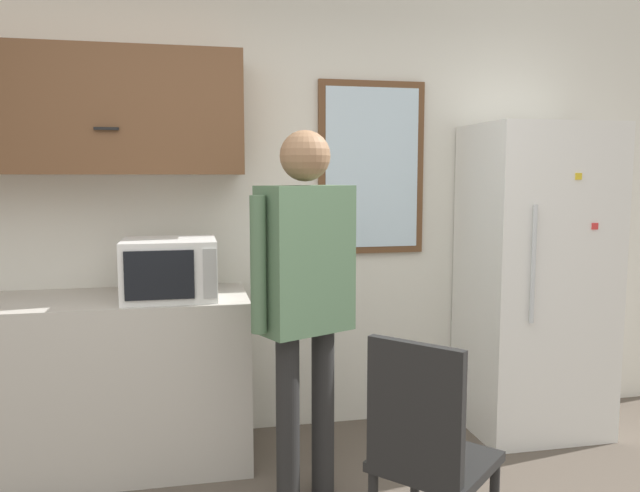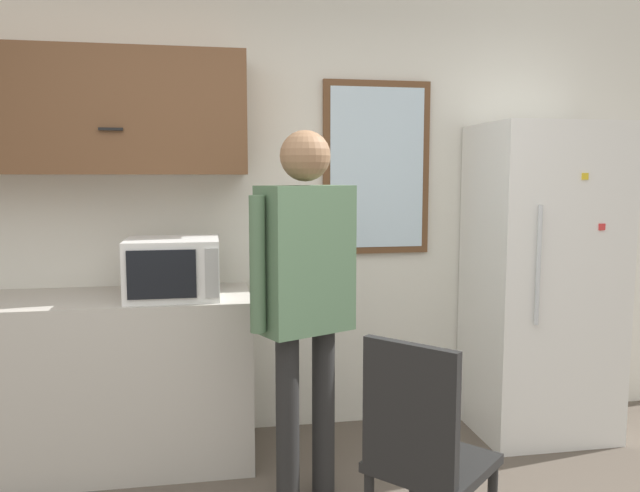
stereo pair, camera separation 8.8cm
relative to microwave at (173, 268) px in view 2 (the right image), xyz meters
name	(u,v)px [view 2 (the right image)]	position (x,y,z in m)	size (l,w,h in m)	color
back_wall	(258,208)	(0.48, 0.43, 0.29)	(6.00, 0.06, 2.70)	silver
counter	(48,384)	(-0.66, 0.08, -0.61)	(2.12, 0.63, 0.91)	#BCB7AD
upper_cabinets	(41,112)	(-0.66, 0.22, 0.81)	(2.12, 0.37, 0.65)	brown
microwave	(173,268)	(0.00, 0.00, 0.00)	(0.47, 0.42, 0.31)	white
person	(305,278)	(0.62, -0.48, 0.01)	(0.53, 0.38, 1.75)	black
refrigerator	(541,281)	(2.13, 0.07, -0.14)	(0.77, 0.66, 1.84)	white
chair	(422,449)	(0.97, -1.13, -0.56)	(0.59, 0.59, 0.94)	black
window	(376,168)	(1.19, 0.38, 0.52)	(0.66, 0.05, 1.04)	brown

